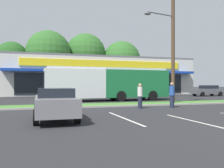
% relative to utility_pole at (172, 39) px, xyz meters
% --- Properties ---
extents(grass_median, '(56.00, 2.20, 0.12)m').
position_rel_utility_pole_xyz_m(grass_median, '(-2.39, 0.23, -5.35)').
color(grass_median, '#427A2D').
rests_on(grass_median, ground_plane).
extents(curb_lip, '(56.00, 0.24, 0.12)m').
position_rel_utility_pole_xyz_m(curb_lip, '(-2.39, -0.99, -5.35)').
color(curb_lip, '#99968C').
rests_on(curb_lip, ground_plane).
extents(parking_stripe_0, '(0.12, 4.80, 0.01)m').
position_rel_utility_pole_xyz_m(parking_stripe_0, '(-6.61, -6.51, -5.41)').
color(parking_stripe_0, silver).
rests_on(parking_stripe_0, ground_plane).
extents(parking_stripe_1, '(0.12, 4.80, 0.01)m').
position_rel_utility_pole_xyz_m(parking_stripe_1, '(-3.96, -8.42, -5.41)').
color(parking_stripe_1, silver).
rests_on(parking_stripe_1, ground_plane).
extents(storefront_building, '(30.08, 11.83, 5.97)m').
position_rel_utility_pole_xyz_m(storefront_building, '(-0.95, 21.47, -2.43)').
color(storefront_building, beige).
rests_on(storefront_building, ground_plane).
extents(tree_left, '(5.83, 5.83, 9.33)m').
position_rel_utility_pole_xyz_m(tree_left, '(-15.12, 28.86, 0.98)').
color(tree_left, '#473323').
rests_on(tree_left, ground_plane).
extents(tree_mid_left, '(8.32, 8.32, 11.69)m').
position_rel_utility_pole_xyz_m(tree_mid_left, '(-8.74, 28.62, 2.11)').
color(tree_mid_left, '#473323').
rests_on(tree_mid_left, ground_plane).
extents(tree_mid, '(8.14, 8.14, 12.01)m').
position_rel_utility_pole_xyz_m(tree_mid, '(-1.27, 30.68, 2.52)').
color(tree_mid, '#473323').
rests_on(tree_mid, ground_plane).
extents(tree_mid_right, '(7.78, 7.78, 10.63)m').
position_rel_utility_pole_xyz_m(tree_mid_right, '(6.08, 29.32, 1.32)').
color(tree_mid_right, '#473323').
rests_on(tree_mid_right, ground_plane).
extents(utility_pole, '(3.12, 2.39, 10.13)m').
position_rel_utility_pole_xyz_m(utility_pole, '(0.00, 0.00, 0.00)').
color(utility_pole, '#4C3826').
rests_on(utility_pole, ground_plane).
extents(city_bus, '(12.39, 2.88, 3.25)m').
position_rel_utility_pole_xyz_m(city_bus, '(-3.92, 5.34, -3.65)').
color(city_bus, '#196638').
rests_on(city_bus, ground_plane).
extents(bus_stop_bench, '(1.60, 0.45, 0.95)m').
position_rel_utility_pole_xyz_m(bus_stop_bench, '(-9.72, -1.74, -4.91)').
color(bus_stop_bench, brown).
rests_on(bus_stop_bench, ground_plane).
extents(car_0, '(4.72, 1.88, 1.50)m').
position_rel_utility_pole_xyz_m(car_0, '(12.09, 10.41, -4.64)').
color(car_0, '#515459').
rests_on(car_0, ground_plane).
extents(car_1, '(1.86, 4.60, 1.46)m').
position_rel_utility_pole_xyz_m(car_1, '(-9.81, -5.98, -4.65)').
color(car_1, slate).
rests_on(car_1, ground_plane).
extents(car_2, '(4.20, 1.88, 1.45)m').
position_rel_utility_pole_xyz_m(car_2, '(-2.89, 10.21, -4.66)').
color(car_2, black).
rests_on(car_2, ground_plane).
extents(pedestrian_near_bench, '(0.36, 0.36, 1.77)m').
position_rel_utility_pole_xyz_m(pedestrian_near_bench, '(-1.60, -2.65, -4.53)').
color(pedestrian_near_bench, '#1E2338').
rests_on(pedestrian_near_bench, ground_plane).
extents(pedestrian_by_pole, '(0.34, 0.34, 1.69)m').
position_rel_utility_pole_xyz_m(pedestrian_by_pole, '(-3.96, -2.48, -4.56)').
color(pedestrian_by_pole, '#1E2338').
rests_on(pedestrian_by_pole, ground_plane).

